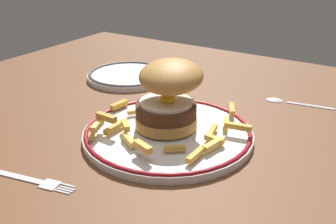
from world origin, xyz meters
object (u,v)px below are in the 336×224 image
burger (169,94)px  fork (29,179)px  side_plate (128,75)px  dinner_plate (168,133)px  spoon (282,100)px

burger → fork: size_ratio=0.94×
side_plate → fork: (14.39, -41.08, -0.65)cm
side_plate → fork: 43.53cm
side_plate → burger: bearing=-39.2°
dinner_plate → burger: (-0.72, 1.35, 6.22)cm
burger → spoon: (12.10, 23.97, -6.70)cm
fork → dinner_plate: bearing=65.9°
fork → spoon: bearing=65.8°
side_plate → spoon: bearing=8.4°
fork → spoon: size_ratio=1.07×
spoon → dinner_plate: bearing=-114.2°
burger → fork: bearing=-111.2°
spoon → side_plate: bearing=-171.6°
burger → spoon: bearing=63.2°
dinner_plate → side_plate: size_ratio=1.50×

